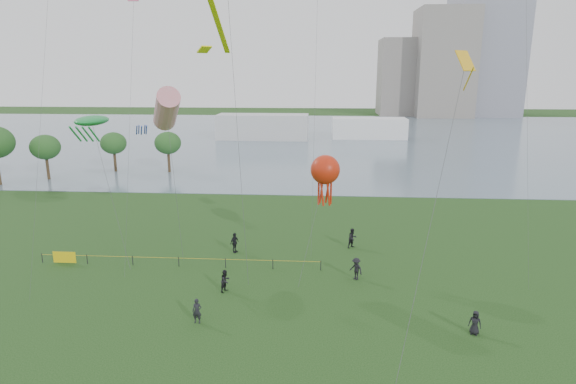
{
  "coord_description": "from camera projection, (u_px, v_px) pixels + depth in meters",
  "views": [
    {
      "loc": [
        2.2,
        -21.93,
        16.01
      ],
      "look_at": [
        0.0,
        10.0,
        8.0
      ],
      "focal_mm": 30.0,
      "sensor_mm": 36.0,
      "label": 1
    }
  ],
  "objects": [
    {
      "name": "kite_creature",
      "position": [
        92.0,
        121.0,
        42.19
      ],
      "size": [
        5.73,
        7.2,
        12.29
      ],
      "rotation": [
        0.0,
        0.0,
        -0.32
      ],
      "color": "#3F3F42"
    },
    {
      "name": "kite_windsock",
      "position": [
        166.0,
        109.0,
        40.19
      ],
      "size": [
        4.32,
        5.21,
        14.94
      ],
      "rotation": [
        0.0,
        0.0,
        0.0
      ],
      "color": "#3F3F42"
    },
    {
      "name": "kite_octopus",
      "position": [
        325.0,
        170.0,
        38.8
      ],
      "size": [
        3.15,
        5.5,
        9.54
      ],
      "rotation": [
        0.0,
        0.0,
        -0.29
      ],
      "color": "#3F3F42"
    },
    {
      "name": "spectator_d",
      "position": [
        475.0,
        323.0,
        30.04
      ],
      "size": [
        0.9,
        0.76,
        1.57
      ],
      "primitive_type": "imported",
      "rotation": [
        0.0,
        0.0,
        -0.41
      ],
      "color": "black",
      "rests_on": "ground_plane"
    },
    {
      "name": "spectator_a",
      "position": [
        225.0,
        281.0,
        35.9
      ],
      "size": [
        0.97,
        1.04,
        1.71
      ],
      "primitive_type": "imported",
      "rotation": [
        0.0,
        0.0,
        1.06
      ],
      "color": "black",
      "rests_on": "ground_plane"
    },
    {
      "name": "spectator_c",
      "position": [
        235.0,
        243.0,
        43.69
      ],
      "size": [
        0.93,
        1.17,
        1.86
      ],
      "primitive_type": "imported",
      "rotation": [
        0.0,
        0.0,
        1.06
      ],
      "color": "black",
      "rests_on": "ground_plane"
    },
    {
      "name": "lake",
      "position": [
        312.0,
        137.0,
        122.04
      ],
      "size": [
        400.0,
        120.0,
        0.08
      ],
      "primitive_type": "cube",
      "color": "slate",
      "rests_on": "ground_plane"
    },
    {
      "name": "kite_delta",
      "position": [
        462.0,
        78.0,
        27.15
      ],
      "size": [
        5.49,
        10.02,
        17.22
      ],
      "rotation": [
        0.0,
        0.0,
        0.04
      ],
      "color": "#3F3F42"
    },
    {
      "name": "spectator_g",
      "position": [
        352.0,
        238.0,
        44.87
      ],
      "size": [
        1.15,
        1.1,
        1.87
      ],
      "primitive_type": "imported",
      "rotation": [
        0.0,
        0.0,
        0.61
      ],
      "color": "black",
      "rests_on": "ground_plane"
    },
    {
      "name": "spectator_b",
      "position": [
        356.0,
        269.0,
        37.96
      ],
      "size": [
        1.31,
        1.29,
        1.81
      ],
      "primitive_type": "imported",
      "rotation": [
        0.0,
        0.0,
        -0.75
      ],
      "color": "black",
      "rests_on": "ground_plane"
    },
    {
      "name": "fence",
      "position": [
        108.0,
        258.0,
        41.01
      ],
      "size": [
        24.07,
        0.07,
        1.05
      ],
      "color": "black",
      "rests_on": "ground_plane"
    },
    {
      "name": "pavilion_left",
      "position": [
        263.0,
        127.0,
        117.27
      ],
      "size": [
        22.0,
        8.0,
        6.0
      ],
      "primitive_type": "cube",
      "color": "silver",
      "rests_on": "ground_plane"
    },
    {
      "name": "building_mid",
      "position": [
        443.0,
        63.0,
        174.37
      ],
      "size": [
        20.0,
        20.0,
        38.0
      ],
      "primitive_type": "cube",
      "color": "gray",
      "rests_on": "ground_plane"
    },
    {
      "name": "trees",
      "position": [
        64.0,
        144.0,
        72.88
      ],
      "size": [
        26.7,
        15.47,
        8.56
      ],
      "color": "#392A19",
      "rests_on": "ground_plane"
    },
    {
      "name": "spectator_f",
      "position": [
        197.0,
        311.0,
        31.38
      ],
      "size": [
        0.63,
        0.43,
        1.68
      ],
      "primitive_type": "imported",
      "rotation": [
        0.0,
        0.0,
        -0.04
      ],
      "color": "black",
      "rests_on": "ground_plane"
    },
    {
      "name": "building_low",
      "position": [
        401.0,
        77.0,
        182.32
      ],
      "size": [
        16.0,
        18.0,
        28.0
      ],
      "primitive_type": "cube",
      "color": "slate",
      "rests_on": "ground_plane"
    },
    {
      "name": "pavilion_right",
      "position": [
        369.0,
        128.0,
        118.57
      ],
      "size": [
        18.0,
        7.0,
        5.0
      ],
      "primitive_type": "cube",
      "color": "white",
      "rests_on": "ground_plane"
    }
  ]
}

